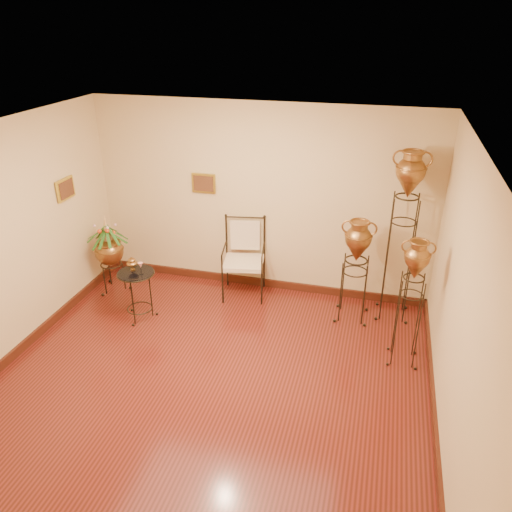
% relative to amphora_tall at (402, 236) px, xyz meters
% --- Properties ---
extents(ground, '(5.00, 5.00, 0.00)m').
position_rel_amphora_tall_xyz_m(ground, '(-2.01, -2.15, -1.21)').
color(ground, maroon).
rests_on(ground, ground).
extents(room_shell, '(5.02, 5.02, 2.81)m').
position_rel_amphora_tall_xyz_m(room_shell, '(-2.01, -2.14, 0.52)').
color(room_shell, '#D8BC8B').
rests_on(room_shell, ground).
extents(amphora_tall, '(0.60, 0.60, 2.37)m').
position_rel_amphora_tall_xyz_m(amphora_tall, '(0.00, 0.00, 0.00)').
color(amphora_tall, '#2C2316').
rests_on(amphora_tall, ground).
extents(amphora_mid, '(0.43, 0.43, 1.63)m').
position_rel_amphora_tall_xyz_m(amphora_mid, '(0.14, -1.02, -0.39)').
color(amphora_mid, '#2C2316').
rests_on(amphora_mid, ground).
extents(amphora_short, '(0.47, 0.47, 1.47)m').
position_rel_amphora_tall_xyz_m(amphora_short, '(-0.55, -0.20, -0.48)').
color(amphora_short, '#2C2316').
rests_on(amphora_short, ground).
extents(planter_urn, '(0.80, 0.80, 1.24)m').
position_rel_amphora_tall_xyz_m(planter_urn, '(-4.16, -0.35, -0.52)').
color(planter_urn, '#2C2316').
rests_on(planter_urn, ground).
extents(armchair, '(0.76, 0.72, 1.17)m').
position_rel_amphora_tall_xyz_m(armchair, '(-2.17, 0.00, -0.62)').
color(armchair, '#2C2316').
rests_on(armchair, ground).
extents(side_table, '(0.59, 0.59, 0.90)m').
position_rel_amphora_tall_xyz_m(side_table, '(-3.40, -0.98, -0.84)').
color(side_table, '#2C2316').
rests_on(side_table, ground).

